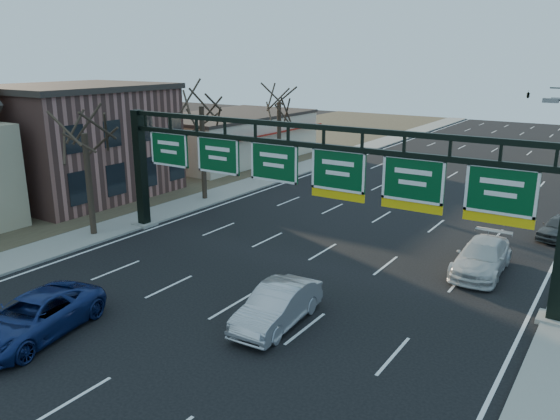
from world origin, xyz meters
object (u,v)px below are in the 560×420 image
Objects in this scene: car_blue_suv at (33,317)px; car_silver_sedan at (277,306)px; sign_gantry at (308,176)px; car_white_wagon at (482,257)px.

car_silver_sedan is (7.17, 5.88, 0.00)m from car_blue_suv.
sign_gantry is 7.75m from car_silver_sedan.
sign_gantry reaches higher than car_silver_sedan.
car_white_wagon is (7.76, 3.75, -3.85)m from sign_gantry.
sign_gantry is at bearing -155.68° from car_white_wagon.
sign_gantry is at bearing 56.95° from car_blue_suv.
car_silver_sedan reaches higher than car_white_wagon.
car_blue_suv is (-4.78, -12.18, -3.83)m from sign_gantry.
car_white_wagon is (5.37, 10.05, -0.01)m from car_silver_sedan.
car_silver_sedan is at bearing -69.22° from sign_gantry.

